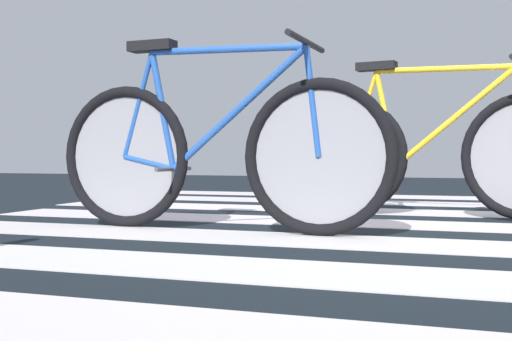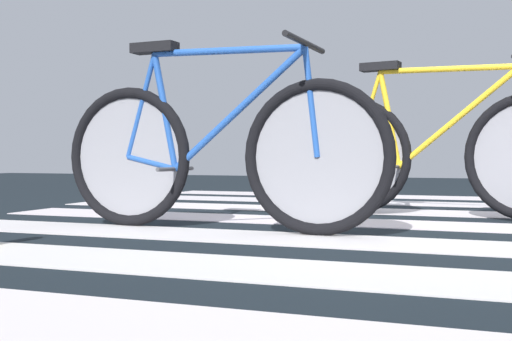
{
  "view_description": "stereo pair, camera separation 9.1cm",
  "coord_description": "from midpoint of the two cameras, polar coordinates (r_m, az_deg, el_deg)",
  "views": [
    {
      "loc": [
        0.18,
        -3.66,
        0.39
      ],
      "look_at": [
        -0.79,
        -0.77,
        0.31
      ],
      "focal_mm": 45.5,
      "sensor_mm": 36.0,
      "label": 1
    },
    {
      "loc": [
        0.28,
        -3.66,
        0.39
      ],
      "look_at": [
        -0.79,
        -0.77,
        0.31
      ],
      "focal_mm": 45.5,
      "sensor_mm": 36.0,
      "label": 2
    }
  ],
  "objects": [
    {
      "name": "bicycle_1_of_2",
      "position": [
        3.13,
        -4.38,
        1.7
      ],
      "size": [
        1.74,
        0.52,
        0.93
      ],
      "rotation": [
        0.0,
        0.0,
        -0.05
      ],
      "color": "black",
      "rests_on": "ground"
    },
    {
      "name": "bicycle_2_of_2",
      "position": [
        3.95,
        14.65,
        1.6
      ],
      "size": [
        1.72,
        0.53,
        0.93
      ],
      "rotation": [
        0.0,
        0.0,
        -0.16
      ],
      "color": "black",
      "rests_on": "ground"
    },
    {
      "name": "ground",
      "position": [
        3.69,
        14.99,
        -4.55
      ],
      "size": [
        18.0,
        14.0,
        0.02
      ],
      "color": "black"
    },
    {
      "name": "crosswalk_markings",
      "position": [
        3.49,
        15.22,
        -4.69
      ],
      "size": [
        5.45,
        4.99,
        0.0
      ],
      "color": "silver",
      "rests_on": "ground"
    }
  ]
}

